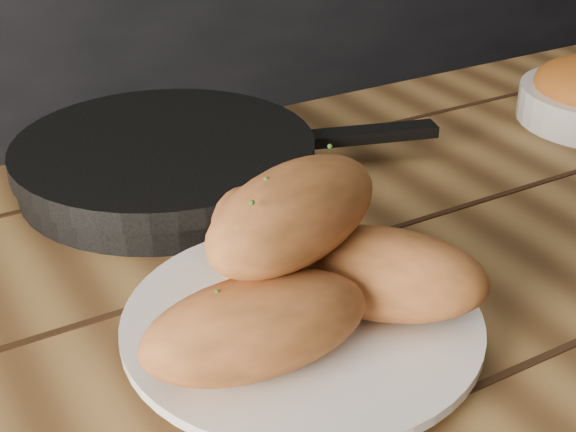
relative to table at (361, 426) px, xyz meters
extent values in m
cube|color=black|center=(0.06, 1.25, -0.19)|extent=(2.80, 0.60, 0.90)
cube|color=olive|center=(0.00, 0.00, 0.09)|extent=(1.37, 0.83, 0.04)
cylinder|color=brown|center=(0.65, 0.35, -0.29)|extent=(0.07, 0.07, 0.71)
cylinder|color=white|center=(-0.05, 0.01, 0.11)|extent=(0.24, 0.24, 0.01)
cylinder|color=white|center=(-0.05, 0.01, 0.12)|extent=(0.26, 0.26, 0.01)
ellipsoid|color=#C96F37|center=(-0.11, -0.03, 0.16)|extent=(0.16, 0.08, 0.07)
ellipsoid|color=#C96F37|center=(0.00, -0.02, 0.16)|extent=(0.16, 0.15, 0.07)
ellipsoid|color=#C96F37|center=(-0.06, 0.06, 0.16)|extent=(0.11, 0.16, 0.07)
ellipsoid|color=#C96F37|center=(-0.06, 0.00, 0.21)|extent=(0.16, 0.12, 0.07)
cylinder|color=black|center=(-0.04, 0.29, 0.12)|extent=(0.29, 0.29, 0.03)
cylinder|color=black|center=(-0.04, 0.29, 0.14)|extent=(0.30, 0.30, 0.02)
cube|color=black|center=(0.16, 0.23, 0.14)|extent=(0.14, 0.07, 0.01)
camera|label=1|loc=(-0.30, -0.39, 0.47)|focal=50.00mm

